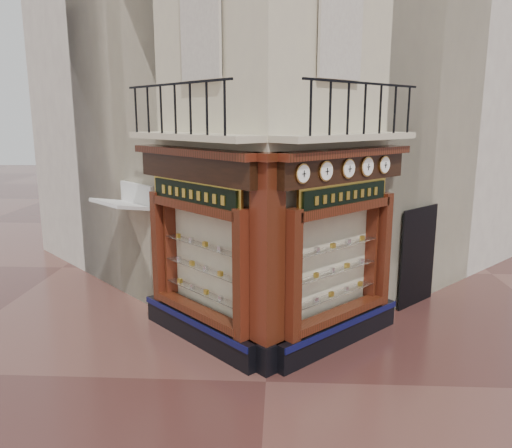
# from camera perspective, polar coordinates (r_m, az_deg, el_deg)

# --- Properties ---
(ground) EXTENTS (80.00, 80.00, 0.00)m
(ground) POSITION_cam_1_polar(r_m,az_deg,el_deg) (9.21, 1.14, -17.57)
(ground) COLOR #442320
(ground) RESTS_ON ground
(main_building) EXTENTS (11.31, 11.31, 12.00)m
(main_building) POSITION_cam_1_polar(r_m,az_deg,el_deg) (14.23, 2.05, 17.88)
(main_building) COLOR #C0B295
(main_building) RESTS_ON ground
(neighbour_left) EXTENTS (11.31, 11.31, 11.00)m
(neighbour_left) POSITION_cam_1_polar(r_m,az_deg,el_deg) (16.88, -6.57, 15.19)
(neighbour_left) COLOR beige
(neighbour_left) RESTS_ON ground
(neighbour_right) EXTENTS (11.31, 11.31, 11.00)m
(neighbour_right) POSITION_cam_1_polar(r_m,az_deg,el_deg) (16.81, 10.94, 15.07)
(neighbour_right) COLOR beige
(neighbour_right) RESTS_ON ground
(shopfront_left) EXTENTS (2.86, 2.86, 3.98)m
(shopfront_left) POSITION_cam_1_polar(r_m,az_deg,el_deg) (10.04, -6.59, -2.88)
(shopfront_left) COLOR black
(shopfront_left) RESTS_ON ground
(shopfront_right) EXTENTS (2.86, 2.86, 3.98)m
(shopfront_right) POSITION_cam_1_polar(r_m,az_deg,el_deg) (9.98, 9.58, -3.07)
(shopfront_right) COLOR black
(shopfront_right) RESTS_ON ground
(corner_pilaster) EXTENTS (0.85, 0.85, 3.98)m
(corner_pilaster) POSITION_cam_1_polar(r_m,az_deg,el_deg) (8.89, 1.29, -4.97)
(corner_pilaster) COLOR black
(corner_pilaster) RESTS_ON ground
(balcony) EXTENTS (5.94, 2.97, 1.03)m
(balcony) POSITION_cam_1_polar(r_m,az_deg,el_deg) (9.50, 1.53, 10.03)
(balcony) COLOR #C0B295
(balcony) RESTS_ON ground
(clock_a) EXTENTS (0.28, 0.28, 0.34)m
(clock_a) POSITION_cam_1_polar(r_m,az_deg,el_deg) (8.55, 5.35, 5.75)
(clock_a) COLOR #B8873D
(clock_a) RESTS_ON ground
(clock_b) EXTENTS (0.29, 0.29, 0.37)m
(clock_b) POSITION_cam_1_polar(r_m,az_deg,el_deg) (9.01, 7.99, 6.00)
(clock_b) COLOR #B8873D
(clock_b) RESTS_ON ground
(clock_c) EXTENTS (0.30, 0.30, 0.37)m
(clock_c) POSITION_cam_1_polar(r_m,az_deg,el_deg) (9.51, 10.52, 6.23)
(clock_c) COLOR #B8873D
(clock_c) RESTS_ON ground
(clock_d) EXTENTS (0.31, 0.31, 0.39)m
(clock_d) POSITION_cam_1_polar(r_m,az_deg,el_deg) (9.98, 12.58, 6.41)
(clock_d) COLOR #B8873D
(clock_d) RESTS_ON ground
(clock_e) EXTENTS (0.29, 0.29, 0.36)m
(clock_e) POSITION_cam_1_polar(r_m,az_deg,el_deg) (10.46, 14.45, 6.57)
(clock_e) COLOR #B8873D
(clock_e) RESTS_ON ground
(awning) EXTENTS (1.64, 1.64, 0.23)m
(awning) POSITION_cam_1_polar(r_m,az_deg,el_deg) (12.78, -14.66, -9.23)
(awning) COLOR silver
(awning) RESTS_ON ground
(signboard_left) EXTENTS (2.07, 2.07, 0.55)m
(signboard_left) POSITION_cam_1_polar(r_m,az_deg,el_deg) (9.77, -7.12, 3.42)
(signboard_left) COLOR gold
(signboard_left) RESTS_ON ground
(signboard_right) EXTENTS (1.89, 1.89, 0.51)m
(signboard_right) POSITION_cam_1_polar(r_m,az_deg,el_deg) (9.70, 10.17, 3.26)
(signboard_right) COLOR gold
(signboard_right) RESTS_ON ground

